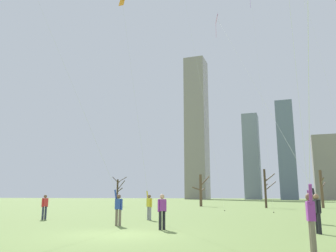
% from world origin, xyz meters
% --- Properties ---
extents(ground_plane, '(400.00, 400.00, 0.00)m').
position_xyz_m(ground_plane, '(0.00, 0.00, 0.00)').
color(ground_plane, olive).
extents(kite_flyer_foreground_left_green, '(10.54, 2.87, 19.14)m').
position_xyz_m(kite_flyer_foreground_left_green, '(-3.83, 4.09, 4.34)').
color(kite_flyer_foreground_left_green, '#726656').
rests_on(kite_flyer_foreground_left_green, ground).
extents(kite_flyer_midfield_right_red, '(0.84, 8.06, 15.36)m').
position_xyz_m(kite_flyer_midfield_right_red, '(7.23, -4.10, 4.34)').
color(kite_flyer_midfield_right_red, '#726656').
rests_on(kite_flyer_midfield_right_red, ground).
extents(kite_flyer_far_back_pink, '(6.28, 12.34, 17.45)m').
position_xyz_m(kite_flyer_far_back_pink, '(6.80, 4.51, 3.24)').
color(kite_flyer_far_back_pink, black).
rests_on(kite_flyer_far_back_pink, ground).
extents(kite_flyer_midfield_left_orange, '(5.02, 4.99, 19.59)m').
position_xyz_m(kite_flyer_midfield_left_orange, '(-2.93, 8.99, 4.49)').
color(kite_flyer_midfield_left_orange, gray).
rests_on(kite_flyer_midfield_left_orange, ground).
extents(kite_flyer_midfield_center_yellow, '(1.17, 7.77, 21.34)m').
position_xyz_m(kite_flyer_midfield_center_yellow, '(7.60, 7.43, 4.30)').
color(kite_flyer_midfield_center_yellow, '#33384C').
rests_on(kite_flyer_midfield_center_yellow, ground).
extents(bystander_far_off_by_trees, '(0.27, 0.50, 1.62)m').
position_xyz_m(bystander_far_off_by_trees, '(-8.91, 6.51, 0.90)').
color(bystander_far_off_by_trees, '#33384C').
rests_on(bystander_far_off_by_trees, ground).
extents(bystander_strolling_midfield, '(0.35, 0.45, 1.62)m').
position_xyz_m(bystander_strolling_midfield, '(0.94, 2.39, 0.90)').
color(bystander_strolling_midfield, black).
rests_on(bystander_strolling_midfield, ground).
extents(distant_kite_drifting_right_purple, '(1.41, 4.08, 24.84)m').
position_xyz_m(distant_kite_drifting_right_purple, '(4.24, 23.93, 20.44)').
color(distant_kite_drifting_right_purple, purple).
rests_on(distant_kite_drifting_right_purple, ground).
extents(distant_kite_high_overhead_white, '(3.38, 2.16, 23.83)m').
position_xyz_m(distant_kite_high_overhead_white, '(10.10, 23.98, 20.82)').
color(distant_kite_high_overhead_white, white).
rests_on(distant_kite_high_overhead_white, ground).
extents(bare_tree_leftmost, '(2.54, 2.06, 4.48)m').
position_xyz_m(bare_tree_leftmost, '(-17.95, 34.75, 2.36)').
color(bare_tree_leftmost, '#423326').
rests_on(bare_tree_leftmost, ground).
extents(bare_tree_far_right_edge, '(0.91, 2.71, 4.93)m').
position_xyz_m(bare_tree_far_right_edge, '(10.86, 36.19, 2.62)').
color(bare_tree_far_right_edge, brown).
rests_on(bare_tree_far_right_edge, ground).
extents(bare_tree_center, '(1.54, 1.21, 5.00)m').
position_xyz_m(bare_tree_center, '(3.98, 33.99, 2.66)').
color(bare_tree_center, '#423326').
rests_on(bare_tree_center, ground).
extents(bare_tree_rightmost, '(2.50, 1.56, 4.71)m').
position_xyz_m(bare_tree_rightmost, '(-5.66, 37.87, 2.48)').
color(bare_tree_rightmost, brown).
rests_on(bare_tree_rightmost, ground).
extents(skyline_squat_block, '(6.83, 9.70, 37.91)m').
position_xyz_m(skyline_squat_block, '(-7.28, 144.08, 18.96)').
color(skyline_squat_block, gray).
rests_on(skyline_squat_block, ground).
extents(skyline_wide_slab, '(9.65, 10.94, 67.54)m').
position_xyz_m(skyline_wide_slab, '(-32.20, 142.73, 33.77)').
color(skyline_wide_slab, gray).
rests_on(skyline_wide_slab, ground).
extents(skyline_short_annex, '(6.77, 7.32, 40.13)m').
position_xyz_m(skyline_short_annex, '(7.52, 133.25, 20.07)').
color(skyline_short_annex, slate).
rests_on(skyline_short_annex, ground).
extents(skyline_slender_spire, '(10.05, 6.58, 25.50)m').
position_xyz_m(skyline_slender_spire, '(22.28, 135.76, 12.75)').
color(skyline_slender_spire, gray).
rests_on(skyline_slender_spire, ground).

